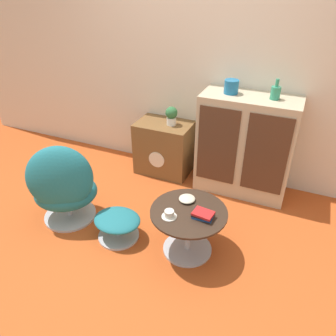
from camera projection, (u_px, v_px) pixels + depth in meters
ground_plane at (140, 247)px, 2.88m from camera, size 12.00×12.00×0.00m
wall_back at (202, 58)px, 3.37m from camera, size 6.40×0.06×2.60m
sideboard at (245, 146)px, 3.38m from camera, size 0.95×0.45×1.06m
tv_console at (164, 148)px, 3.81m from camera, size 0.62×0.43×0.62m
egg_chair at (63, 186)px, 2.99m from camera, size 0.77×0.75×0.83m
ottoman at (117, 223)px, 2.91m from camera, size 0.43×0.37×0.24m
coffee_table at (188, 225)px, 2.71m from camera, size 0.63×0.63×0.43m
vase_leftmost at (231, 87)px, 3.14m from camera, size 0.14×0.14×0.13m
vase_inner_left at (276, 92)px, 3.00m from camera, size 0.09×0.09×0.19m
potted_plant at (171, 115)px, 3.56m from camera, size 0.13×0.13×0.21m
teacup at (169, 214)px, 2.56m from camera, size 0.12×0.12×0.06m
book_stack at (203, 214)px, 2.56m from camera, size 0.18×0.14×0.05m
bowl at (187, 199)px, 2.74m from camera, size 0.14×0.14×0.04m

